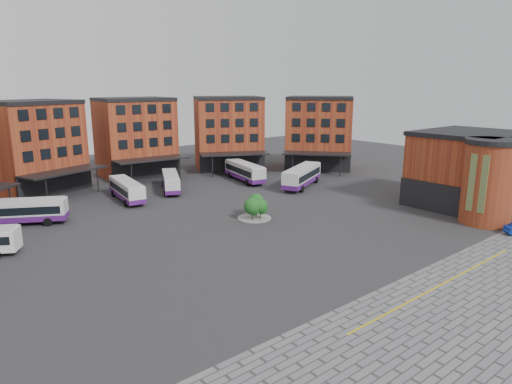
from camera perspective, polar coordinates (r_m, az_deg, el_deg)
ground at (r=49.88m, az=6.84°, el=-6.78°), size 160.00×160.00×0.00m
yellow_line at (r=43.91m, az=22.30°, el=-10.58°), size 26.00×0.15×0.02m
main_building at (r=76.81m, az=-16.87°, el=5.43°), size 94.14×42.48×14.60m
east_building at (r=70.26m, az=25.25°, el=2.42°), size 17.40×15.40×10.60m
tree_island at (r=58.82m, az=0.01°, el=-1.78°), size 4.40×4.40×3.08m
bus_b at (r=63.70m, az=-27.57°, el=-2.15°), size 11.13×7.80×3.18m
bus_c at (r=70.93m, az=-15.87°, el=0.29°), size 4.01×11.08×3.05m
bus_d at (r=75.63m, az=-10.60°, el=1.31°), size 6.63×10.29×2.90m
bus_e at (r=81.91m, az=-1.45°, el=2.61°), size 5.19×11.98×3.29m
bus_f at (r=77.65m, az=5.78°, el=2.01°), size 12.28×7.89×3.46m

